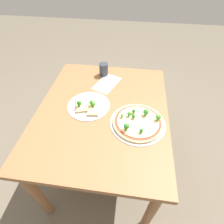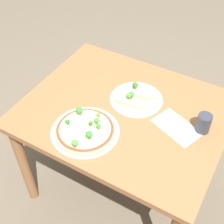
{
  "view_description": "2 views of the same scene",
  "coord_description": "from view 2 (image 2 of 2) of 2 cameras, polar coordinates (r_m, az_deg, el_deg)",
  "views": [
    {
      "loc": [
        0.83,
        0.18,
        1.58
      ],
      "look_at": [
        0.04,
        0.07,
        0.76
      ],
      "focal_mm": 28.0,
      "sensor_mm": 36.0,
      "label": 1
    },
    {
      "loc": [
        -0.54,
        1.07,
        1.92
      ],
      "look_at": [
        0.04,
        0.07,
        0.76
      ],
      "focal_mm": 50.0,
      "sensor_mm": 36.0,
      "label": 2
    }
  ],
  "objects": [
    {
      "name": "dining_table",
      "position": [
        1.76,
        2.26,
        -1.88
      ],
      "size": [
        1.08,
        0.88,
        0.74
      ],
      "color": "brown",
      "rests_on": "ground_plane"
    },
    {
      "name": "drinking_cup",
      "position": [
        1.61,
        16.41,
        -1.96
      ],
      "size": [
        0.07,
        0.07,
        0.1
      ],
      "primitive_type": "cylinder",
      "color": "#2D333D",
      "rests_on": "dining_table"
    },
    {
      "name": "ground_plane",
      "position": [
        2.26,
        1.8,
        -12.94
      ],
      "size": [
        8.0,
        8.0,
        0.0
      ],
      "primitive_type": "plane",
      "color": "brown"
    },
    {
      "name": "paper_menu",
      "position": [
        1.63,
        11.72,
        -2.7
      ],
      "size": [
        0.27,
        0.22,
        0.0
      ],
      "primitive_type": "cube",
      "rotation": [
        0.0,
        0.0,
        -0.37
      ],
      "color": "white",
      "rests_on": "dining_table"
    },
    {
      "name": "pizza_tray_whole",
      "position": [
        1.57,
        -4.95,
        -3.25
      ],
      "size": [
        0.35,
        0.35,
        0.07
      ],
      "color": "#A3A3A8",
      "rests_on": "dining_table"
    },
    {
      "name": "pizza_tray_slice",
      "position": [
        1.74,
        4.29,
        2.77
      ],
      "size": [
        0.29,
        0.29,
        0.07
      ],
      "color": "#A3A3A8",
      "rests_on": "dining_table"
    }
  ]
}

